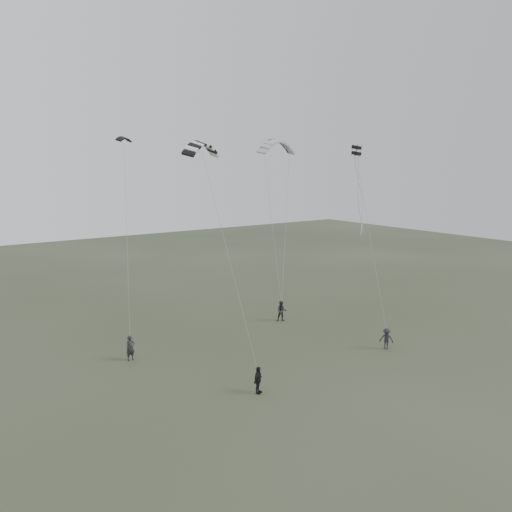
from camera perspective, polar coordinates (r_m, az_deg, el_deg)
ground at (r=34.40m, az=3.82°, el=-12.72°), size 140.00×140.00×0.00m
flyer_left at (r=36.46m, az=-14.16°, el=-10.16°), size 0.67×0.47×1.78m
flyer_right at (r=43.99m, az=2.95°, el=-6.31°), size 1.10×1.04×1.80m
flyer_center at (r=30.61m, az=0.24°, el=-14.00°), size 1.04×0.85×1.66m
flyer_far at (r=38.70m, az=14.69°, el=-9.13°), size 1.10×1.17×1.59m
kite_dark_small at (r=38.50m, az=-14.87°, el=12.93°), size 1.52×1.30×0.61m
kite_pale_large at (r=47.69m, az=2.41°, el=13.00°), size 4.49×2.04×1.94m
kite_striped at (r=30.78m, az=-6.22°, el=12.68°), size 3.23×2.37×1.38m
kite_box at (r=39.50m, az=11.41°, el=11.75°), size 0.68×0.78×0.78m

